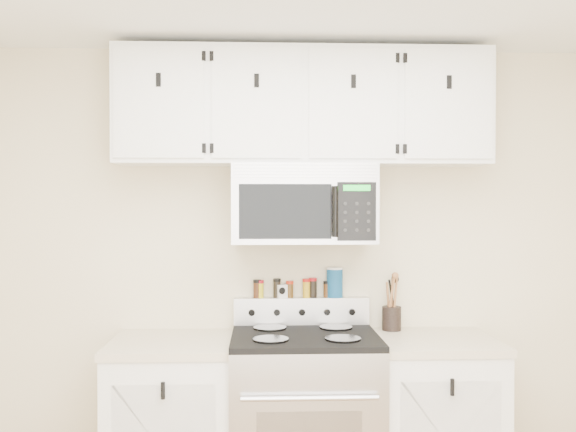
% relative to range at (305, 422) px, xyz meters
% --- Properties ---
extents(back_wall, '(3.50, 0.01, 2.50)m').
position_rel_range_xyz_m(back_wall, '(0.00, 0.32, 0.76)').
color(back_wall, beige).
rests_on(back_wall, floor).
extents(range, '(0.76, 0.65, 1.10)m').
position_rel_range_xyz_m(range, '(0.00, 0.00, 0.00)').
color(range, '#B7B7BA').
rests_on(range, floor).
extents(base_cabinet_left, '(0.64, 0.62, 0.92)m').
position_rel_range_xyz_m(base_cabinet_left, '(-0.69, 0.02, -0.03)').
color(base_cabinet_left, white).
rests_on(base_cabinet_left, floor).
extents(base_cabinet_right, '(0.64, 0.62, 0.92)m').
position_rel_range_xyz_m(base_cabinet_right, '(0.69, 0.02, -0.03)').
color(base_cabinet_right, white).
rests_on(base_cabinet_right, floor).
extents(microwave, '(0.76, 0.44, 0.42)m').
position_rel_range_xyz_m(microwave, '(0.00, 0.13, 1.14)').
color(microwave, '#9E9EA3').
rests_on(microwave, back_wall).
extents(upper_cabinets, '(2.00, 0.35, 0.62)m').
position_rel_range_xyz_m(upper_cabinets, '(-0.00, 0.15, 1.66)').
color(upper_cabinets, white).
rests_on(upper_cabinets, back_wall).
extents(utensil_crock, '(0.11, 0.11, 0.31)m').
position_rel_range_xyz_m(utensil_crock, '(0.50, 0.23, 0.51)').
color(utensil_crock, black).
rests_on(utensil_crock, base_cabinet_right).
extents(kitchen_timer, '(0.08, 0.07, 0.07)m').
position_rel_range_xyz_m(kitchen_timer, '(-0.11, 0.28, 0.65)').
color(kitchen_timer, white).
rests_on(kitchen_timer, range).
extents(salt_canister, '(0.09, 0.09, 0.17)m').
position_rel_range_xyz_m(salt_canister, '(0.19, 0.28, 0.70)').
color(salt_canister, navy).
rests_on(salt_canister, range).
extents(spice_jar_0, '(0.04, 0.04, 0.10)m').
position_rel_range_xyz_m(spice_jar_0, '(-0.25, 0.28, 0.66)').
color(spice_jar_0, '#3C1D0E').
rests_on(spice_jar_0, range).
extents(spice_jar_1, '(0.04, 0.04, 0.10)m').
position_rel_range_xyz_m(spice_jar_1, '(-0.23, 0.28, 0.66)').
color(spice_jar_1, gold).
rests_on(spice_jar_1, range).
extents(spice_jar_2, '(0.04, 0.04, 0.11)m').
position_rel_range_xyz_m(spice_jar_2, '(-0.14, 0.28, 0.67)').
color(spice_jar_2, black).
rests_on(spice_jar_2, range).
extents(spice_jar_3, '(0.04, 0.04, 0.09)m').
position_rel_range_xyz_m(spice_jar_3, '(-0.07, 0.28, 0.66)').
color(spice_jar_3, '#452E10').
rests_on(spice_jar_3, range).
extents(spice_jar_4, '(0.05, 0.05, 0.10)m').
position_rel_range_xyz_m(spice_jar_4, '(0.03, 0.28, 0.67)').
color(spice_jar_4, '#BF9216').
rests_on(spice_jar_4, range).
extents(spice_jar_5, '(0.05, 0.05, 0.11)m').
position_rel_range_xyz_m(spice_jar_5, '(0.06, 0.28, 0.67)').
color(spice_jar_5, black).
rests_on(spice_jar_5, range).
extents(spice_jar_6, '(0.04, 0.04, 0.09)m').
position_rel_range_xyz_m(spice_jar_6, '(0.14, 0.28, 0.66)').
color(spice_jar_6, '#462710').
rests_on(spice_jar_6, range).
extents(spice_jar_7, '(0.04, 0.04, 0.10)m').
position_rel_range_xyz_m(spice_jar_7, '(0.21, 0.28, 0.66)').
color(spice_jar_7, gold).
rests_on(spice_jar_7, range).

